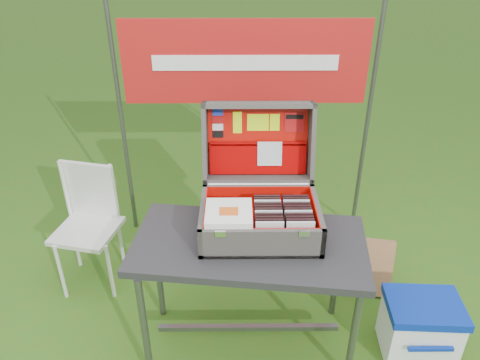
{
  "coord_description": "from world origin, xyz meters",
  "views": [
    {
      "loc": [
        -0.05,
        -1.9,
        2.15
      ],
      "look_at": [
        -0.04,
        0.1,
        1.0
      ],
      "focal_mm": 35.0,
      "sensor_mm": 36.0,
      "label": 1
    }
  ],
  "objects_px": {
    "cooler": "(420,327)",
    "chair": "(87,232)",
    "table": "(249,296)",
    "suitcase": "(260,180)",
    "cardboard_box": "(364,266)"
  },
  "relations": [
    {
      "from": "table",
      "to": "suitcase",
      "type": "xyz_separation_m",
      "value": [
        0.05,
        0.14,
        0.64
      ]
    },
    {
      "from": "table",
      "to": "cardboard_box",
      "type": "xyz_separation_m",
      "value": [
        0.75,
        0.44,
        -0.18
      ]
    },
    {
      "from": "cooler",
      "to": "cardboard_box",
      "type": "bearing_deg",
      "value": 114.4
    },
    {
      "from": "table",
      "to": "chair",
      "type": "bearing_deg",
      "value": 158.99
    },
    {
      "from": "suitcase",
      "to": "chair",
      "type": "xyz_separation_m",
      "value": [
        -1.06,
        0.39,
        -0.6
      ]
    },
    {
      "from": "cardboard_box",
      "to": "suitcase",
      "type": "bearing_deg",
      "value": -145.55
    },
    {
      "from": "cardboard_box",
      "to": "table",
      "type": "bearing_deg",
      "value": -138.58
    },
    {
      "from": "cooler",
      "to": "cardboard_box",
      "type": "height_order",
      "value": "cardboard_box"
    },
    {
      "from": "cooler",
      "to": "chair",
      "type": "height_order",
      "value": "chair"
    },
    {
      "from": "table",
      "to": "cardboard_box",
      "type": "bearing_deg",
      "value": 37.28
    },
    {
      "from": "cooler",
      "to": "chair",
      "type": "xyz_separation_m",
      "value": [
        -1.94,
        0.58,
        0.22
      ]
    },
    {
      "from": "suitcase",
      "to": "cardboard_box",
      "type": "relative_size",
      "value": 1.61
    },
    {
      "from": "suitcase",
      "to": "cardboard_box",
      "type": "distance_m",
      "value": 1.11
    },
    {
      "from": "suitcase",
      "to": "cooler",
      "type": "xyz_separation_m",
      "value": [
        0.88,
        -0.19,
        -0.83
      ]
    },
    {
      "from": "cooler",
      "to": "chair",
      "type": "bearing_deg",
      "value": 166.46
    }
  ]
}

